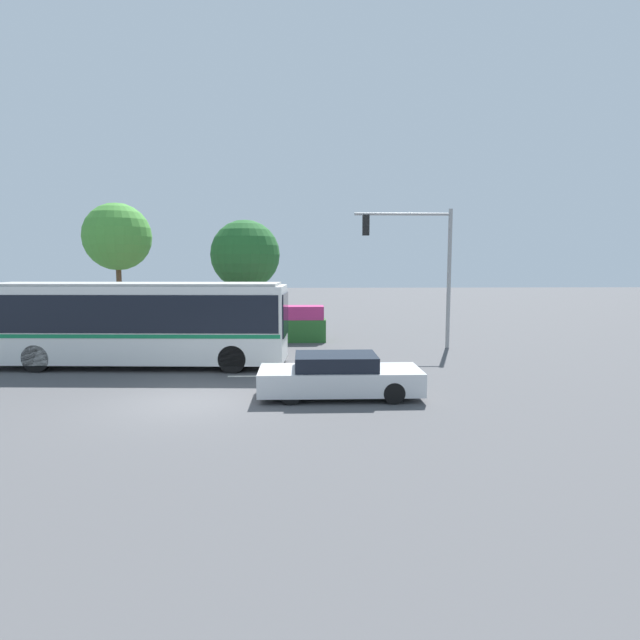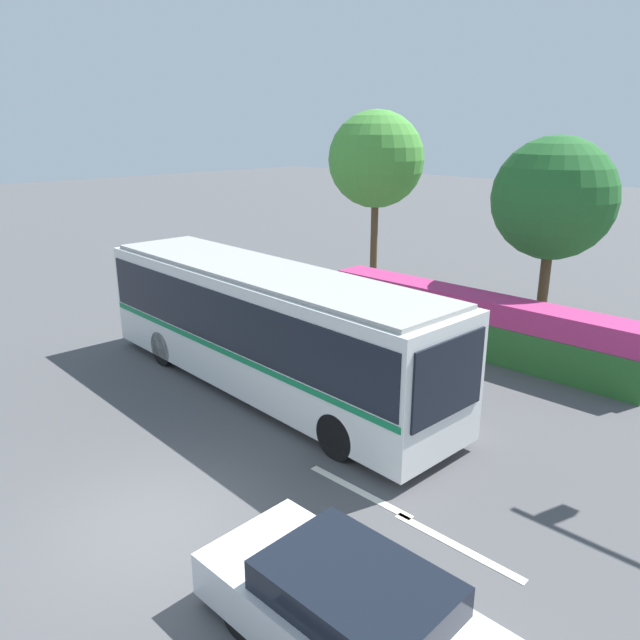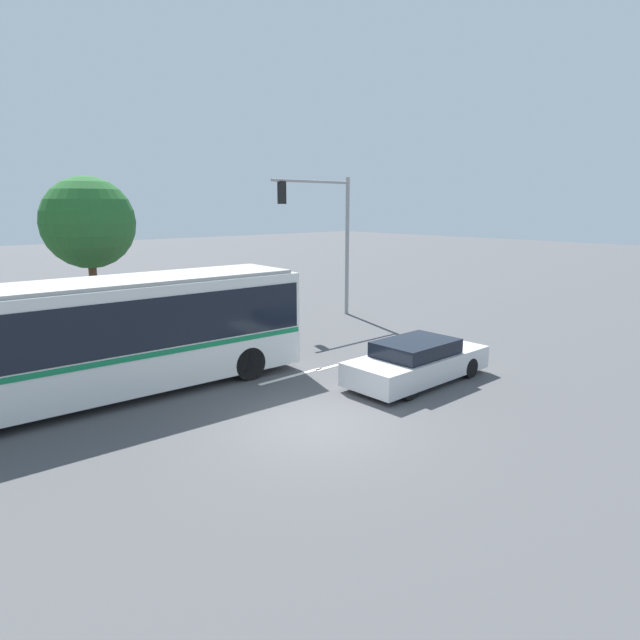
{
  "view_description": "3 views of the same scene",
  "coord_description": "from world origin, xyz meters",
  "px_view_note": "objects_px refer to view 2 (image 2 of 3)",
  "views": [
    {
      "loc": [
        3.26,
        -14.39,
        3.87
      ],
      "look_at": [
        3.86,
        3.25,
        1.95
      ],
      "focal_mm": 28.97,
      "sensor_mm": 36.0,
      "label": 1
    },
    {
      "loc": [
        8.19,
        -4.37,
        6.5
      ],
      "look_at": [
        -1.99,
        6.13,
        1.84
      ],
      "focal_mm": 34.14,
      "sensor_mm": 36.0,
      "label": 2
    },
    {
      "loc": [
        -7.96,
        -8.98,
        5.08
      ],
      "look_at": [
        3.0,
        3.17,
        1.6
      ],
      "focal_mm": 30.25,
      "sensor_mm": 36.0,
      "label": 3
    }
  ],
  "objects_px": {
    "city_bus": "(265,322)",
    "street_tree_centre": "(554,199)",
    "sedan_foreground": "(361,621)",
    "street_tree_left": "(376,160)"
  },
  "relations": [
    {
      "from": "sedan_foreground",
      "to": "street_tree_centre",
      "type": "relative_size",
      "value": 0.75
    },
    {
      "from": "street_tree_left",
      "to": "street_tree_centre",
      "type": "bearing_deg",
      "value": 3.05
    },
    {
      "from": "city_bus",
      "to": "street_tree_left",
      "type": "bearing_deg",
      "value": 115.62
    },
    {
      "from": "street_tree_left",
      "to": "street_tree_centre",
      "type": "relative_size",
      "value": 1.13
    },
    {
      "from": "city_bus",
      "to": "street_tree_centre",
      "type": "relative_size",
      "value": 1.8
    },
    {
      "from": "street_tree_centre",
      "to": "street_tree_left",
      "type": "bearing_deg",
      "value": -176.95
    },
    {
      "from": "city_bus",
      "to": "sedan_foreground",
      "type": "height_order",
      "value": "city_bus"
    },
    {
      "from": "street_tree_centre",
      "to": "city_bus",
      "type": "bearing_deg",
      "value": -108.55
    },
    {
      "from": "city_bus",
      "to": "street_tree_centre",
      "type": "xyz_separation_m",
      "value": [
        3.09,
        9.22,
        2.56
      ]
    },
    {
      "from": "street_tree_left",
      "to": "street_tree_centre",
      "type": "distance_m",
      "value": 6.88
    }
  ]
}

